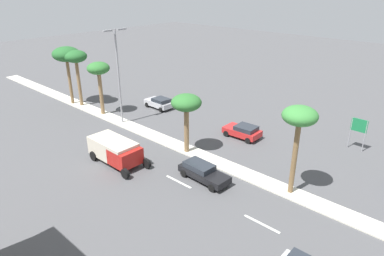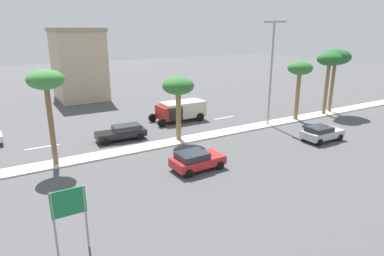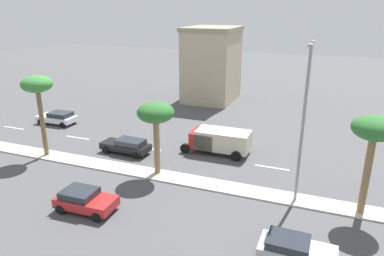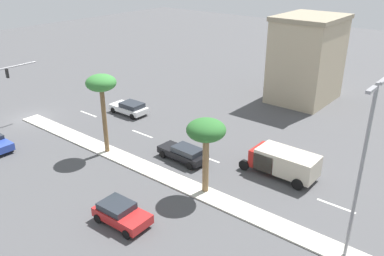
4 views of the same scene
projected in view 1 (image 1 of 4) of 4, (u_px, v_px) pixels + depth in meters
ground_plane at (176, 145)px, 35.16m from camera, size 160.00×160.00×0.00m
median_curb at (131, 126)px, 39.69m from camera, size 1.80×65.87×0.12m
lane_stripe_right at (262, 224)px, 23.84m from camera, size 0.20×2.80×0.01m
lane_stripe_inboard at (179, 182)px, 28.83m from camera, size 0.20×2.80×0.01m
lane_stripe_far at (99, 141)px, 36.02m from camera, size 0.20×2.80×0.01m
directional_road_sign at (359, 128)px, 33.46m from camera, size 0.10×1.53×3.22m
palm_tree_far at (299, 120)px, 24.88m from camera, size 2.59×2.59×7.11m
palm_tree_right at (186, 105)px, 31.88m from camera, size 2.84×2.84×5.76m
palm_tree_near at (99, 71)px, 41.12m from camera, size 2.69×2.69×6.46m
palm_tree_center at (76, 59)px, 43.78m from camera, size 2.85×2.85×7.25m
palm_tree_left at (66, 55)px, 44.37m from camera, size 3.47×3.47×7.57m
street_lamp_far at (118, 70)px, 38.21m from camera, size 2.90×0.24×10.63m
sedan_black_mid at (203, 172)px, 28.88m from camera, size 2.01×4.62×1.37m
sedan_red_rear at (243, 131)px, 36.67m from camera, size 2.19×3.93×1.40m
sedan_silver_trailing at (159, 103)px, 45.14m from camera, size 2.06×3.94×1.39m
box_truck at (117, 151)px, 31.31m from camera, size 2.65×6.05×2.16m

